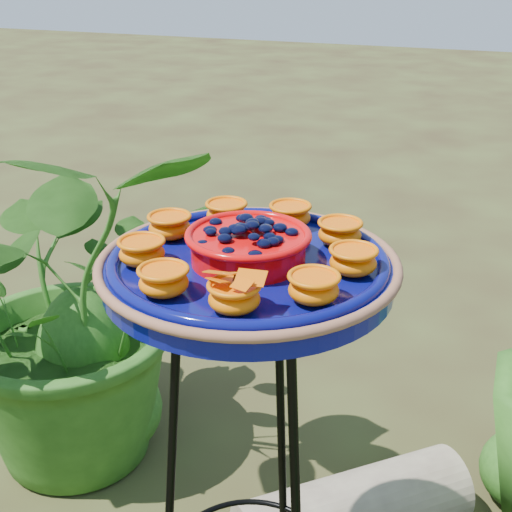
% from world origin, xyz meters
% --- Properties ---
extents(tripod_stand, '(0.37, 0.38, 0.93)m').
position_xyz_m(tripod_stand, '(0.06, -0.05, 0.56)').
color(tripod_stand, black).
rests_on(tripod_stand, ground).
extents(feeder_dish, '(0.51, 0.51, 0.11)m').
position_xyz_m(feeder_dish, '(0.06, -0.05, 0.97)').
color(feeder_dish, '#070B5A').
rests_on(feeder_dish, tripod_stand).
extents(driftwood_log, '(0.58, 0.56, 0.20)m').
position_xyz_m(driftwood_log, '(0.18, 0.38, 0.10)').
color(driftwood_log, tan).
rests_on(driftwood_log, ground).
extents(shrub_back_left, '(1.20, 1.14, 1.03)m').
position_xyz_m(shrub_back_left, '(-0.67, 0.49, 0.52)').
color(shrub_back_left, '#235115').
rests_on(shrub_back_left, ground).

